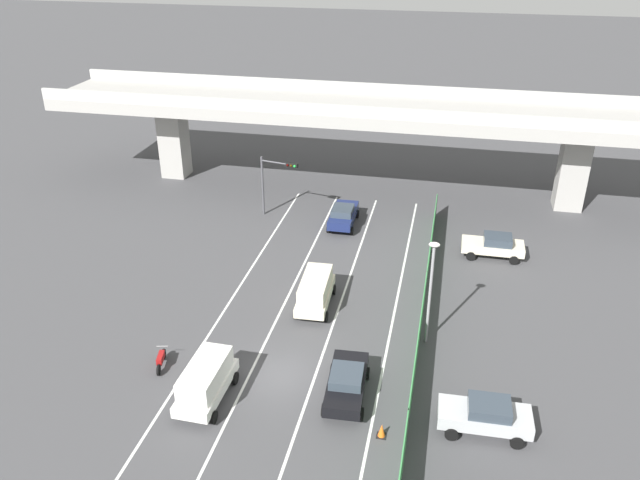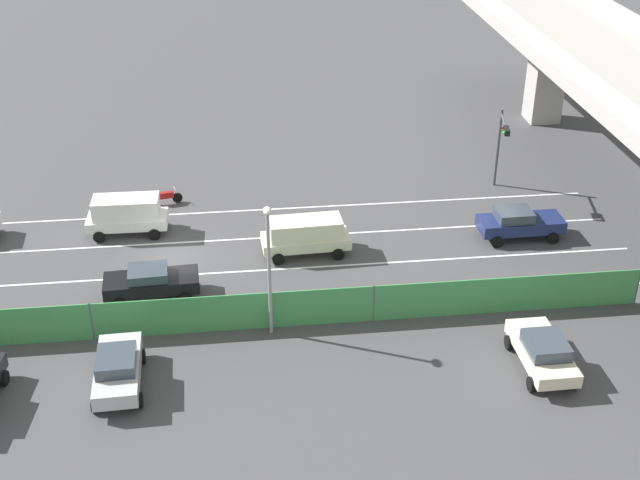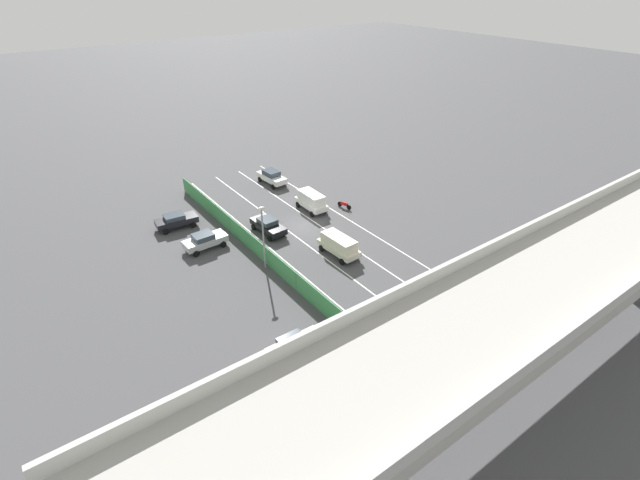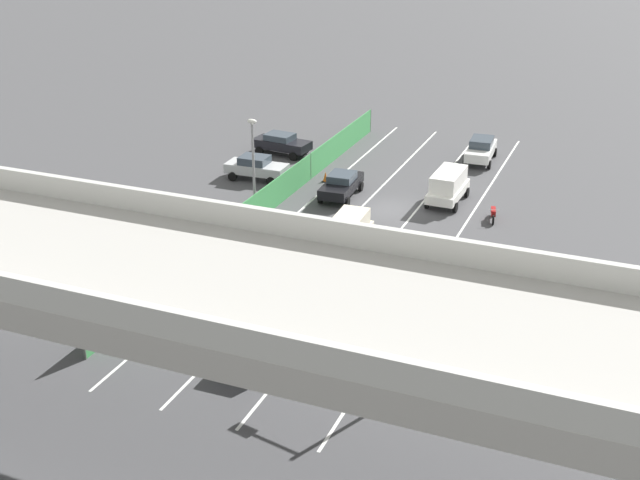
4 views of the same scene
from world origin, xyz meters
TOP-DOWN VIEW (x-y plane):
  - ground_plane at (0.00, 0.00)m, footprint 300.00×300.00m
  - lane_line_left_edge at (-5.13, 3.09)m, footprint 0.14×42.17m
  - lane_line_mid_left at (-1.71, 3.09)m, footprint 0.14×42.17m
  - lane_line_mid_right at (1.71, 3.09)m, footprint 0.14×42.17m
  - lane_line_right_edge at (5.13, 3.09)m, footprint 0.14×42.17m
  - elevated_overpass at (0.00, 26.17)m, footprint 54.39×8.08m
  - green_fence at (6.83, 3.09)m, footprint 0.10×38.27m
  - car_van_cream at (0.23, 6.96)m, footprint 2.21×4.70m
  - car_sedan_navy at (-0.18, 18.70)m, footprint 2.06×4.60m
  - car_sedan_black at (3.59, -0.88)m, footprint 2.24×4.63m
  - car_van_white at (-3.17, -2.56)m, footprint 2.12×4.39m
  - car_sedan_white at (-3.34, -11.77)m, footprint 2.21×4.66m
  - motorcycle at (-6.54, -0.66)m, footprint 0.69×1.92m
  - parked_sedan_dark at (11.08, -7.63)m, footprint 4.54×2.36m
  - parked_wagon_silver at (10.33, -1.83)m, footprint 4.35×2.11m
  - parked_sedan_cream at (11.18, 15.95)m, footprint 4.33×2.09m
  - traffic_light at (-5.77, 19.18)m, footprint 3.19×0.93m
  - street_lamp at (7.20, 4.67)m, footprint 0.60×0.36m
  - traffic_cone at (5.68, -3.23)m, footprint 0.47×0.47m

SIDE VIEW (x-z plane):
  - ground_plane at x=0.00m, z-range 0.00..0.00m
  - lane_line_left_edge at x=-5.13m, z-range 0.00..0.01m
  - lane_line_mid_left at x=-1.71m, z-range 0.00..0.01m
  - lane_line_mid_right at x=1.71m, z-range 0.00..0.01m
  - lane_line_right_edge at x=5.13m, z-range 0.00..0.01m
  - traffic_cone at x=5.68m, z-range -0.02..0.67m
  - motorcycle at x=-6.54m, z-range -0.01..0.93m
  - car_sedan_black at x=3.59m, z-range 0.09..1.69m
  - parked_sedan_cream at x=11.18m, z-range 0.08..1.72m
  - parked_sedan_dark at x=11.08m, z-range 0.10..1.71m
  - car_sedan_navy at x=-0.18m, z-range 0.08..1.77m
  - parked_wagon_silver at x=10.33m, z-range 0.09..1.76m
  - green_fence at x=6.83m, z-range 0.00..1.89m
  - car_sedan_white at x=-3.34m, z-range 0.09..1.85m
  - car_van_cream at x=0.23m, z-range 0.15..2.15m
  - car_van_white at x=-3.17m, z-range 0.15..2.28m
  - traffic_light at x=-5.77m, z-range 1.06..5.99m
  - street_lamp at x=7.20m, z-range 0.74..7.10m
  - elevated_overpass at x=0.00m, z-range 2.48..11.07m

